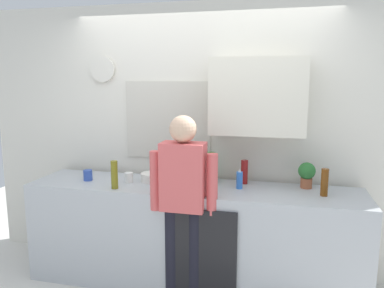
% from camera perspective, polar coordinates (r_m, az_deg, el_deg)
% --- Properties ---
extents(kitchen_counter, '(3.01, 0.64, 0.93)m').
position_cam_1_polar(kitchen_counter, '(3.57, -0.02, -13.64)').
color(kitchen_counter, '#B2B7BC').
rests_on(kitchen_counter, ground_plane).
extents(dishwasher_panel, '(0.56, 0.02, 0.84)m').
position_cam_1_polar(dishwasher_panel, '(3.26, 1.66, -16.93)').
color(dishwasher_panel, black).
rests_on(dishwasher_panel, ground_plane).
extents(back_wall_assembly, '(4.61, 0.42, 2.60)m').
position_cam_1_polar(back_wall_assembly, '(3.69, 2.41, 1.63)').
color(back_wall_assembly, silver).
rests_on(back_wall_assembly, ground_plane).
extents(coffee_maker, '(0.20, 0.20, 0.33)m').
position_cam_1_polar(coffee_maker, '(3.52, -0.71, -3.42)').
color(coffee_maker, black).
rests_on(coffee_maker, kitchen_counter).
extents(bottle_olive_oil, '(0.06, 0.06, 0.25)m').
position_cam_1_polar(bottle_olive_oil, '(3.38, -11.64, -4.56)').
color(bottle_olive_oil, olive).
rests_on(bottle_olive_oil, kitchen_counter).
extents(bottle_red_vinegar, '(0.06, 0.06, 0.22)m').
position_cam_1_polar(bottle_red_vinegar, '(3.51, 7.91, -4.19)').
color(bottle_red_vinegar, maroon).
rests_on(bottle_red_vinegar, kitchen_counter).
extents(bottle_amber_beer, '(0.06, 0.06, 0.23)m').
position_cam_1_polar(bottle_amber_beer, '(3.30, 19.38, -5.48)').
color(bottle_amber_beer, brown).
rests_on(bottle_amber_beer, kitchen_counter).
extents(bottle_clear_soda, '(0.09, 0.09, 0.28)m').
position_cam_1_polar(bottle_clear_soda, '(3.53, 2.85, -3.52)').
color(bottle_clear_soda, '#2D8C33').
rests_on(bottle_clear_soda, kitchen_counter).
extents(cup_white_mug, '(0.08, 0.08, 0.09)m').
position_cam_1_polar(cup_white_mug, '(3.57, -9.51, -5.02)').
color(cup_white_mug, white).
rests_on(cup_white_mug, kitchen_counter).
extents(cup_blue_mug, '(0.08, 0.08, 0.10)m').
position_cam_1_polar(cup_blue_mug, '(3.73, -15.45, -4.57)').
color(cup_blue_mug, '#3351B2').
rests_on(cup_blue_mug, kitchen_counter).
extents(mixing_bowl, '(0.22, 0.22, 0.08)m').
position_cam_1_polar(mixing_bowl, '(3.58, -5.99, -5.00)').
color(mixing_bowl, white).
rests_on(mixing_bowl, kitchen_counter).
extents(potted_plant, '(0.15, 0.15, 0.23)m').
position_cam_1_polar(potted_plant, '(3.48, 16.94, -4.27)').
color(potted_plant, '#9E5638').
rests_on(potted_plant, kitchen_counter).
extents(dish_soap, '(0.06, 0.06, 0.18)m').
position_cam_1_polar(dish_soap, '(3.35, 7.18, -5.41)').
color(dish_soap, blue).
rests_on(dish_soap, kitchen_counter).
extents(person_at_sink, '(0.57, 0.22, 1.60)m').
position_cam_1_polar(person_at_sink, '(3.12, -1.33, -7.63)').
color(person_at_sink, black).
rests_on(person_at_sink, ground_plane).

